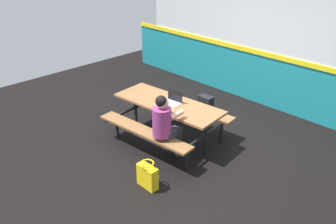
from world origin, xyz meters
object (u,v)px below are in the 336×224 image
at_px(backpack_dark, 206,106).
at_px(student_nearer, 165,123).
at_px(picnic_table_main, 168,111).
at_px(laptop_silver, 173,101).
at_px(tote_bag_bright, 147,176).

bearing_deg(backpack_dark, student_nearer, -71.64).
height_order(picnic_table_main, backpack_dark, picnic_table_main).
relative_size(picnic_table_main, laptop_silver, 6.13).
height_order(laptop_silver, backpack_dark, laptop_silver).
bearing_deg(picnic_table_main, tote_bag_bright, -56.84).
distance_m(picnic_table_main, tote_bag_bright, 1.48).
height_order(picnic_table_main, tote_bag_bright, picnic_table_main).
relative_size(student_nearer, laptop_silver, 3.55).
bearing_deg(picnic_table_main, laptop_silver, 32.30).
bearing_deg(tote_bag_bright, student_nearer, 115.59).
relative_size(picnic_table_main, student_nearer, 1.73).
xyz_separation_m(picnic_table_main, laptop_silver, (0.07, 0.04, 0.21)).
height_order(backpack_dark, tote_bag_bright, backpack_dark).
distance_m(laptop_silver, backpack_dark, 1.32).
bearing_deg(student_nearer, tote_bag_bright, -64.41).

